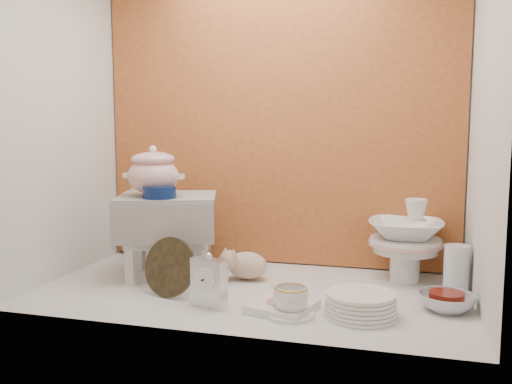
# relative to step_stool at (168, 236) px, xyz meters

# --- Properties ---
(ground) EXTENTS (1.80, 1.80, 0.00)m
(ground) POSITION_rel_step_stool_xyz_m (0.43, -0.11, -0.19)
(ground) COLOR silver
(ground) RESTS_ON ground
(niche_shell) EXTENTS (1.86, 1.03, 1.53)m
(niche_shell) POSITION_rel_step_stool_xyz_m (0.43, 0.07, 0.74)
(niche_shell) COLOR #BD612F
(niche_shell) RESTS_ON ground
(step_stool) EXTENTS (0.53, 0.49, 0.38)m
(step_stool) POSITION_rel_step_stool_xyz_m (0.00, 0.00, 0.00)
(step_stool) COLOR silver
(step_stool) RESTS_ON ground
(soup_tureen) EXTENTS (0.32, 0.32, 0.23)m
(soup_tureen) POSITION_rel_step_stool_xyz_m (-0.04, -0.05, 0.31)
(soup_tureen) COLOR white
(soup_tureen) RESTS_ON step_stool
(cobalt_bowl) EXTENTS (0.16, 0.16, 0.05)m
(cobalt_bowl) POSITION_rel_step_stool_xyz_m (0.01, -0.11, 0.22)
(cobalt_bowl) COLOR #0A1B4B
(cobalt_bowl) RESTS_ON step_stool
(floral_platter) EXTENTS (0.43, 0.13, 0.42)m
(floral_platter) POSITION_rel_step_stool_xyz_m (-0.25, 0.33, 0.02)
(floral_platter) COLOR white
(floral_platter) RESTS_ON ground
(blue_white_vase) EXTENTS (0.27, 0.27, 0.22)m
(blue_white_vase) POSITION_rel_step_stool_xyz_m (0.00, 0.26, -0.08)
(blue_white_vase) COLOR silver
(blue_white_vase) RESTS_ON ground
(lacquer_tray) EXTENTS (0.26, 0.14, 0.24)m
(lacquer_tray) POSITION_rel_step_stool_xyz_m (0.13, -0.27, -0.07)
(lacquer_tray) COLOR black
(lacquer_tray) RESTS_ON ground
(mantel_clock) EXTENTS (0.15, 0.09, 0.21)m
(mantel_clock) POSITION_rel_step_stool_xyz_m (0.33, -0.36, -0.09)
(mantel_clock) COLOR silver
(mantel_clock) RESTS_ON ground
(plush_pig) EXTENTS (0.26, 0.20, 0.14)m
(plush_pig) POSITION_rel_step_stool_xyz_m (0.37, 0.04, -0.12)
(plush_pig) COLOR tan
(plush_pig) RESTS_ON ground
(teacup_saucer) EXTENTS (0.21, 0.21, 0.01)m
(teacup_saucer) POSITION_rel_step_stool_xyz_m (0.66, -0.38, -0.18)
(teacup_saucer) COLOR white
(teacup_saucer) RESTS_ON ground
(gold_rim_teacup) EXTENTS (0.15, 0.15, 0.10)m
(gold_rim_teacup) POSITION_rel_step_stool_xyz_m (0.66, -0.38, -0.13)
(gold_rim_teacup) COLOR white
(gold_rim_teacup) RESTS_ON teacup_saucer
(lattice_dish) EXTENTS (0.27, 0.27, 0.03)m
(lattice_dish) POSITION_rel_step_stool_xyz_m (0.62, -0.33, -0.18)
(lattice_dish) COLOR white
(lattice_dish) RESTS_ON ground
(dinner_plate_stack) EXTENTS (0.35, 0.35, 0.09)m
(dinner_plate_stack) POSITION_rel_step_stool_xyz_m (0.91, -0.31, -0.15)
(dinner_plate_stack) COLOR white
(dinner_plate_stack) RESTS_ON ground
(crystal_bowl) EXTENTS (0.23, 0.23, 0.06)m
(crystal_bowl) POSITION_rel_step_stool_xyz_m (1.21, -0.16, -0.16)
(crystal_bowl) COLOR silver
(crystal_bowl) RESTS_ON ground
(clear_glass_vase) EXTENTS (0.11, 0.11, 0.21)m
(clear_glass_vase) POSITION_rel_step_stool_xyz_m (1.27, 0.06, -0.09)
(clear_glass_vase) COLOR silver
(clear_glass_vase) RESTS_ON ground
(porcelain_tower) EXTENTS (0.39, 0.39, 0.38)m
(porcelain_tower) POSITION_rel_step_stool_xyz_m (1.06, 0.21, -0.00)
(porcelain_tower) COLOR white
(porcelain_tower) RESTS_ON ground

